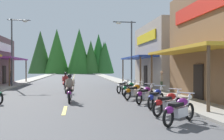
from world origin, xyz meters
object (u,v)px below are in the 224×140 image
(rider_cruising_lead, at_px, (70,90))
(motorcycle_parked_right_4, at_px, (135,91))
(motorcycle_parked_right_2, at_px, (156,97))
(motorcycle_parked_right_3, at_px, (145,94))
(streetlamp_right, at_px, (128,44))
(motorcycle_parked_right_0, at_px, (179,109))
(motorcycle_parked_right_6, at_px, (123,86))
(pedestrian_browsing, at_px, (162,80))
(pedestrian_by_shop, at_px, (11,76))
(motorcycle_parked_right_5, at_px, (130,88))
(motorcycle_parked_right_1, at_px, (168,103))
(streetlamp_left, at_px, (15,43))
(rider_cruising_trailing, at_px, (66,84))

(rider_cruising_lead, bearing_deg, motorcycle_parked_right_4, -77.13)
(motorcycle_parked_right_2, distance_m, motorcycle_parked_right_3, 1.53)
(streetlamp_right, height_order, motorcycle_parked_right_0, streetlamp_right)
(motorcycle_parked_right_6, xyz_separation_m, pedestrian_browsing, (2.98, -0.13, 0.47))
(pedestrian_by_shop, bearing_deg, motorcycle_parked_right_5, 107.82)
(motorcycle_parked_right_2, bearing_deg, motorcycle_parked_right_6, 39.66)
(streetlamp_right, relative_size, motorcycle_parked_right_4, 3.77)
(motorcycle_parked_right_0, xyz_separation_m, motorcycle_parked_right_1, (0.22, 1.67, 0.00))
(motorcycle_parked_right_1, relative_size, motorcycle_parked_right_4, 1.07)
(motorcycle_parked_right_2, xyz_separation_m, pedestrian_browsing, (2.72, 7.12, 0.47))
(streetlamp_left, height_order, motorcycle_parked_right_0, streetlamp_left)
(streetlamp_right, distance_m, motorcycle_parked_right_0, 15.64)
(motorcycle_parked_right_0, distance_m, motorcycle_parked_right_2, 3.55)
(motorcycle_parked_right_2, relative_size, rider_cruising_lead, 0.82)
(pedestrian_browsing, bearing_deg, streetlamp_left, 4.17)
(motorcycle_parked_right_4, height_order, pedestrian_browsing, pedestrian_browsing)
(motorcycle_parked_right_2, distance_m, pedestrian_by_shop, 18.97)
(rider_cruising_lead, xyz_separation_m, pedestrian_browsing, (6.89, 4.58, 0.30))
(pedestrian_by_shop, bearing_deg, motorcycle_parked_right_3, 99.20)
(rider_cruising_lead, relative_size, pedestrian_by_shop, 1.23)
(streetlamp_left, relative_size, rider_cruising_lead, 3.09)
(motorcycle_parked_right_5, bearing_deg, motorcycle_parked_right_0, -140.57)
(motorcycle_parked_right_4, distance_m, rider_cruising_trailing, 6.19)
(rider_cruising_trailing, relative_size, pedestrian_by_shop, 1.23)
(streetlamp_right, distance_m, rider_cruising_trailing, 7.63)
(motorcycle_parked_right_5, relative_size, pedestrian_browsing, 1.03)
(motorcycle_parked_right_0, height_order, motorcycle_parked_right_4, same)
(streetlamp_right, distance_m, motorcycle_parked_right_3, 10.78)
(motorcycle_parked_right_0, distance_m, motorcycle_parked_right_5, 8.89)
(rider_cruising_trailing, bearing_deg, pedestrian_browsing, -98.98)
(motorcycle_parked_right_2, bearing_deg, rider_cruising_lead, 96.29)
(rider_cruising_lead, distance_m, pedestrian_browsing, 8.28)
(motorcycle_parked_right_1, height_order, motorcycle_parked_right_2, same)
(streetlamp_right, distance_m, motorcycle_parked_right_4, 9.12)
(motorcycle_parked_right_4, height_order, pedestrian_by_shop, pedestrian_by_shop)
(motorcycle_parked_right_5, bearing_deg, motorcycle_parked_right_1, -139.03)
(motorcycle_parked_right_0, distance_m, pedestrian_browsing, 11.08)
(motorcycle_parked_right_6, xyz_separation_m, rider_cruising_trailing, (-4.35, 0.53, 0.17))
(streetlamp_left, xyz_separation_m, motorcycle_parked_right_5, (9.49, -8.52, -3.79))
(streetlamp_right, xyz_separation_m, pedestrian_browsing, (1.71, -4.51, -3.12))
(streetlamp_left, relative_size, motorcycle_parked_right_4, 3.98)
(motorcycle_parked_right_4, distance_m, pedestrian_browsing, 4.84)
(motorcycle_parked_right_0, height_order, pedestrian_by_shop, pedestrian_by_shop)
(rider_cruising_lead, xyz_separation_m, pedestrian_by_shop, (-6.32, 13.26, 0.36))
(motorcycle_parked_right_4, distance_m, rider_cruising_lead, 3.97)
(motorcycle_parked_right_5, xyz_separation_m, pedestrian_browsing, (2.90, 1.76, 0.47))
(motorcycle_parked_right_3, distance_m, pedestrian_browsing, 6.28)
(motorcycle_parked_right_2, bearing_deg, motorcycle_parked_right_3, 41.80)
(streetlamp_left, height_order, motorcycle_parked_right_4, streetlamp_left)
(streetlamp_right, relative_size, motorcycle_parked_right_0, 3.65)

